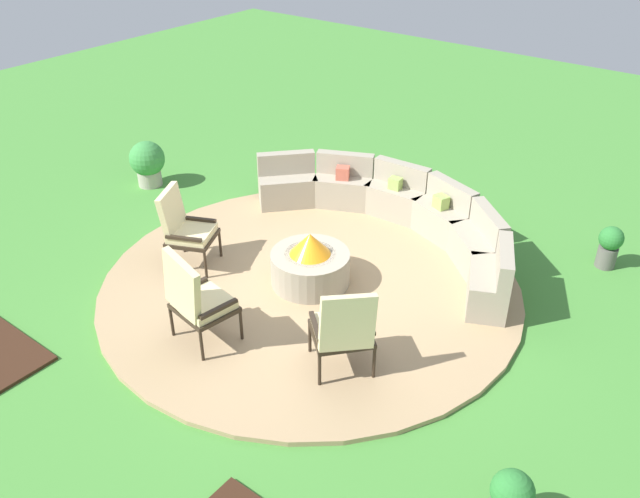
# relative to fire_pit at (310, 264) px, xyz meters

# --- Properties ---
(ground_plane) EXTENTS (24.00, 24.00, 0.00)m
(ground_plane) POSITION_rel_fire_pit_xyz_m (0.00, 0.00, -0.33)
(ground_plane) COLOR #478C38
(patio_circle) EXTENTS (5.26, 5.26, 0.06)m
(patio_circle) POSITION_rel_fire_pit_xyz_m (0.00, 0.00, -0.30)
(patio_circle) COLOR tan
(patio_circle) RESTS_ON ground_plane
(fire_pit) EXTENTS (0.99, 0.99, 0.70)m
(fire_pit) POSITION_rel_fire_pit_xyz_m (0.00, 0.00, 0.00)
(fire_pit) COLOR #9E937F
(fire_pit) RESTS_ON patio_circle
(curved_stone_bench) EXTENTS (4.39, 1.97, 0.79)m
(curved_stone_bench) POSITION_rel_fire_pit_xyz_m (0.26, 1.71, 0.04)
(curved_stone_bench) COLOR #9E937F
(curved_stone_bench) RESTS_ON patio_circle
(lounge_chair_front_left) EXTENTS (0.76, 0.76, 1.07)m
(lounge_chair_front_left) POSITION_rel_fire_pit_xyz_m (-1.54, -0.64, 0.28)
(lounge_chair_front_left) COLOR #2D2319
(lounge_chair_front_left) RESTS_ON patio_circle
(lounge_chair_front_right) EXTENTS (0.73, 0.66, 1.19)m
(lounge_chair_front_right) POSITION_rel_fire_pit_xyz_m (-0.25, -1.65, 0.31)
(lounge_chair_front_right) COLOR #2D2319
(lounge_chair_front_right) RESTS_ON patio_circle
(lounge_chair_back_left) EXTENTS (0.82, 0.84, 1.05)m
(lounge_chair_back_left) POSITION_rel_fire_pit_xyz_m (1.28, -1.07, 0.28)
(lounge_chair_back_left) COLOR #2D2319
(lounge_chair_back_left) RESTS_ON patio_circle
(potted_plant_1) EXTENTS (0.31, 0.31, 0.59)m
(potted_plant_1) POSITION_rel_fire_pit_xyz_m (2.81, 2.74, -0.00)
(potted_plant_1) COLOR #605B56
(potted_plant_1) RESTS_ON ground_plane
(potted_plant_2) EXTENTS (0.57, 0.57, 0.75)m
(potted_plant_2) POSITION_rel_fire_pit_xyz_m (-3.90, 0.69, 0.08)
(potted_plant_2) COLOR #A89E8E
(potted_plant_2) RESTS_ON ground_plane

